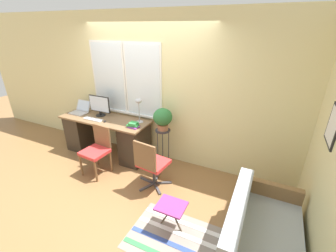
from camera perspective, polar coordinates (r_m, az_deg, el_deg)
name	(u,v)px	position (r m, az deg, el deg)	size (l,w,h in m)	color
ground_plane	(131,170)	(4.27, -9.42, -11.03)	(14.00, 14.00, 0.00)	olive
wall_back_with_window	(147,89)	(4.26, -5.38, 9.33)	(9.00, 0.12, 2.70)	beige
wall_right_with_picture	(330,133)	(3.08, 35.92, -1.40)	(0.08, 9.00, 2.70)	beige
desk	(107,135)	(4.70, -15.33, -2.24)	(1.83, 0.65, 0.78)	brown
laptop	(80,110)	(5.01, -21.40, 3.76)	(0.34, 0.34, 0.22)	#B7B7BC
monitor	(100,106)	(4.65, -16.99, 5.00)	(0.48, 0.19, 0.41)	black
keyboard	(93,119)	(4.55, -18.47, 1.64)	(0.41, 0.11, 0.02)	silver
mouse	(105,121)	(4.37, -15.75, 1.16)	(0.04, 0.06, 0.03)	black
desk_lamp	(139,105)	(4.13, -7.45, 5.34)	(0.13, 0.13, 0.45)	#ADADB2
book_stack	(133,125)	(4.03, -8.81, 0.24)	(0.23, 0.16, 0.09)	purple
desk_chair_wooden	(97,149)	(4.14, -17.59, -5.55)	(0.45, 0.46, 0.85)	brown
office_chair_swivel	(151,163)	(3.59, -4.33, -9.39)	(0.56, 0.56, 0.87)	#47474C
couch_loveseat	(258,243)	(2.92, 21.95, -25.94)	(0.76, 1.44, 0.77)	#9EA8B2
plant_stand	(163,134)	(4.04, -1.31, -2.17)	(0.27, 0.27, 0.74)	#333338
potted_plant	(163,118)	(3.91, -1.35, 2.06)	(0.34, 0.34, 0.40)	#9E6B4C
floor_rug_striped	(175,238)	(3.14, 1.70, -26.64)	(1.15, 0.82, 0.01)	gray
folding_stool	(171,208)	(3.01, 0.80, -20.04)	(0.36, 0.31, 0.39)	#93337A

